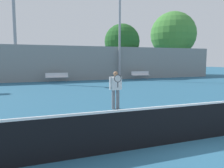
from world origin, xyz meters
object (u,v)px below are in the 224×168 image
(light_pole_far_right, at_px, (120,24))
(tree_green_broad, at_px, (173,35))
(tree_green_tall, at_px, (122,42))
(bench_courtside_near, at_px, (140,74))
(light_pole_center_back, at_px, (14,26))
(bench_courtside_far, at_px, (57,76))
(tennis_player, at_px, (116,88))
(tennis_net, at_px, (194,122))

(light_pole_far_right, distance_m, tree_green_broad, 11.15)
(tree_green_tall, xyz_separation_m, tree_green_broad, (8.57, 1.87, 1.37))
(bench_courtside_near, distance_m, light_pole_center_back, 13.21)
(bench_courtside_far, xyz_separation_m, light_pole_center_back, (-3.53, 0.99, 4.61))
(tennis_player, bearing_deg, light_pole_center_back, 110.97)
(tennis_player, bearing_deg, bench_courtside_far, 97.11)
(tennis_player, xyz_separation_m, light_pole_far_right, (5.50, 13.08, 4.95))
(bench_courtside_far, bearing_deg, tree_green_broad, 17.56)
(bench_courtside_near, bearing_deg, light_pole_center_back, 175.41)
(bench_courtside_far, distance_m, tree_green_tall, 9.49)
(tennis_net, relative_size, bench_courtside_near, 5.22)
(tennis_net, height_order, tree_green_broad, tree_green_broad)
(tennis_net, bearing_deg, light_pole_far_right, 73.96)
(bench_courtside_near, bearing_deg, bench_courtside_far, 180.00)
(light_pole_center_back, bearing_deg, bench_courtside_far, -15.68)
(tennis_net, bearing_deg, tree_green_broad, 55.65)
(tennis_player, height_order, light_pole_far_right, light_pole_far_right)
(tree_green_tall, bearing_deg, tennis_player, -113.62)
(tree_green_tall, bearing_deg, light_pole_center_back, -168.33)
(tree_green_tall, distance_m, tree_green_broad, 8.87)
(tennis_player, height_order, bench_courtside_far, tennis_player)
(light_pole_center_back, xyz_separation_m, tree_green_tall, (11.58, 2.39, -0.89))
(tennis_player, relative_size, light_pole_far_right, 0.16)
(tennis_net, height_order, tree_green_tall, tree_green_tall)
(tennis_net, distance_m, bench_courtside_near, 18.17)
(tennis_player, bearing_deg, light_pole_far_right, 69.54)
(bench_courtside_near, height_order, light_pole_far_right, light_pole_far_right)
(light_pole_far_right, bearing_deg, tennis_net, -106.04)
(bench_courtside_near, relative_size, tree_green_broad, 0.24)
(bench_courtside_near, distance_m, tree_green_broad, 10.70)
(tree_green_broad, bearing_deg, tennis_player, -131.05)
(tree_green_tall, bearing_deg, tree_green_broad, 12.34)
(light_pole_center_back, height_order, tree_green_broad, light_pole_center_back)
(light_pole_far_right, distance_m, light_pole_center_back, 10.12)
(light_pole_far_right, xyz_separation_m, light_pole_center_back, (-10.08, 0.53, -0.69))
(tennis_player, xyz_separation_m, tree_green_tall, (7.00, 16.00, 3.37))
(bench_courtside_near, height_order, light_pole_center_back, light_pole_center_back)
(tree_green_broad, bearing_deg, bench_courtside_far, -162.44)
(tennis_net, distance_m, bench_courtside_far, 16.76)
(tennis_net, height_order, light_pole_far_right, light_pole_far_right)
(tennis_net, relative_size, bench_courtside_far, 5.18)
(bench_courtside_near, xyz_separation_m, tree_green_broad, (7.81, 5.26, 5.09))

